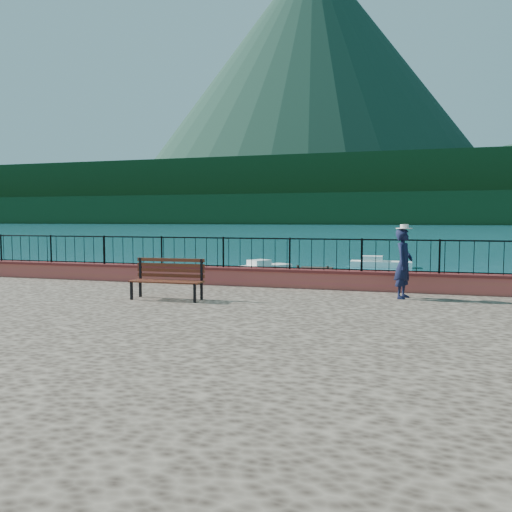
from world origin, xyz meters
The scene contains 15 objects.
ground centered at (0.00, 0.00, 0.00)m, with size 2000.00×2000.00×0.00m, color #19596B.
promenade centered at (0.00, -6.00, 0.60)m, with size 30.00×20.00×1.20m, color #332821.
parapet centered at (0.00, 3.70, 1.49)m, with size 28.00×0.46×0.58m, color #AB3D45.
railing centered at (0.00, 3.70, 2.25)m, with size 27.00×0.05×0.95m, color black.
dock centered at (-2.00, 12.00, 0.15)m, with size 2.00×16.00×0.30m, color #2D231C.
far_forest centered at (0.00, 300.00, 9.00)m, with size 900.00×60.00×18.00m, color black.
foothills centered at (0.00, 360.00, 22.00)m, with size 900.00×120.00×44.00m, color black.
volcano centered at (-120.00, 700.00, 190.00)m, with size 560.00×560.00×380.00m, color #142D23.
park_bench centered at (-2.95, 0.53, 1.52)m, with size 1.97×0.69×1.08m.
person centered at (3.10, 2.47, 2.14)m, with size 0.69×0.45×1.88m, color black.
hat centered at (3.10, 2.47, 3.14)m, with size 0.44×0.44×0.12m, color silver.
boat_0 centered at (-5.72, 12.10, 0.40)m, with size 4.07×1.30×0.80m, color silver.
boat_1 centered at (1.00, 9.79, 0.40)m, with size 4.08×1.30×0.80m, color silver.
boat_3 centered at (-5.17, 18.93, 0.40)m, with size 3.49×1.30×0.80m, color white.
boat_4 centered at (1.78, 23.86, 0.40)m, with size 4.11×1.30×0.80m, color white.
Camera 1 is at (2.99, -11.49, 3.35)m, focal length 35.00 mm.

